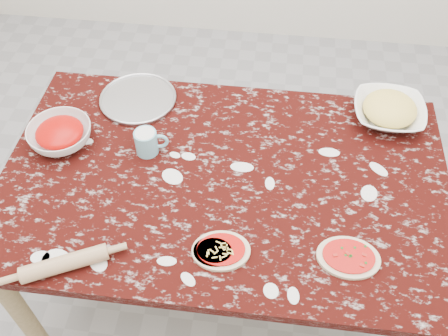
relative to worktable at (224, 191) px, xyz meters
The scene contains 10 objects.
ground 0.67m from the worktable, ahead, with size 4.00×4.00×0.00m, color gray.
worktable is the anchor object (origin of this frame).
pizza_tray 0.55m from the worktable, 137.93° to the left, with size 0.31×0.31×0.01m, color #B2B2B7.
sauce_bowl 0.65m from the worktable, behind, with size 0.24×0.24×0.07m, color white.
cheese_bowl 0.72m from the worktable, 32.23° to the left, with size 0.28×0.28×0.07m, color white.
flour_mug 0.34m from the worktable, 163.08° to the left, with size 0.12×0.08×0.10m.
pizza_left 0.32m from the worktable, 84.55° to the right, with size 0.21×0.17×0.02m.
pizza_mid 0.33m from the worktable, 88.35° to the right, with size 0.14×0.11×0.02m.
pizza_right 0.52m from the worktable, 33.22° to the right, with size 0.20×0.16×0.02m.
rolling_pin 0.62m from the worktable, 136.11° to the right, with size 0.05×0.05×0.26m, color tan.
Camera 1 is at (0.14, -1.12, 2.12)m, focal length 39.92 mm.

